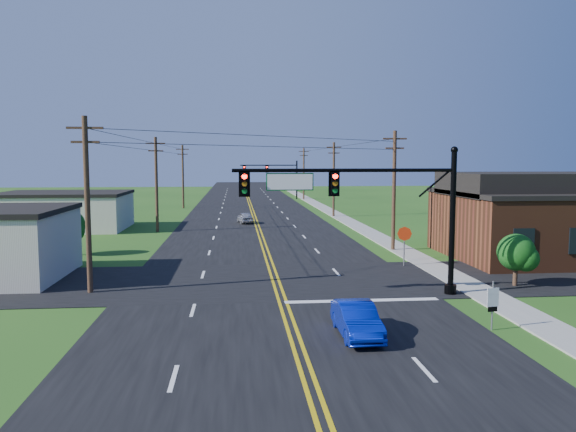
{
  "coord_description": "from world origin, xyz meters",
  "views": [
    {
      "loc": [
        -2.02,
        -19.09,
        6.76
      ],
      "look_at": [
        0.69,
        10.0,
        3.88
      ],
      "focal_mm": 35.0,
      "sensor_mm": 36.0,
      "label": 1
    }
  ],
  "objects": [
    {
      "name": "utility_pole_left_b",
      "position": [
        -9.5,
        35.0,
        4.72
      ],
      "size": [
        1.8,
        0.28,
        9.0
      ],
      "color": "#3C261B",
      "rests_on": "ground"
    },
    {
      "name": "utility_pole_left_c",
      "position": [
        -9.5,
        62.0,
        4.72
      ],
      "size": [
        1.8,
        0.28,
        9.0
      ],
      "color": "#3C261B",
      "rests_on": "ground"
    },
    {
      "name": "distant_car",
      "position": [
        -1.03,
        41.56,
        0.59
      ],
      "size": [
        1.94,
        3.66,
        1.19
      ],
      "primitive_type": "imported",
      "rotation": [
        0.0,
        0.0,
        3.3
      ],
      "color": "#ADADB2",
      "rests_on": "ground"
    },
    {
      "name": "shrub_corner",
      "position": [
        13.0,
        9.5,
        1.85
      ],
      "size": [
        2.0,
        2.0,
        2.86
      ],
      "color": "#3C261B",
      "rests_on": "ground"
    },
    {
      "name": "utility_pole_right_b",
      "position": [
        9.8,
        48.0,
        4.72
      ],
      "size": [
        1.8,
        0.28,
        9.0
      ],
      "color": "#3C261B",
      "rests_on": "ground"
    },
    {
      "name": "signal_mast_main",
      "position": [
        4.34,
        8.0,
        4.75
      ],
      "size": [
        11.3,
        0.6,
        7.48
      ],
      "color": "black",
      "rests_on": "ground"
    },
    {
      "name": "brick_building",
      "position": [
        20.0,
        18.0,
        2.35
      ],
      "size": [
        14.2,
        11.2,
        4.7
      ],
      "color": "brown",
      "rests_on": "ground"
    },
    {
      "name": "tree_right_back",
      "position": [
        16.0,
        26.0,
        2.6
      ],
      "size": [
        3.0,
        3.0,
        4.1
      ],
      "color": "#3C261B",
      "rests_on": "ground"
    },
    {
      "name": "road_main",
      "position": [
        0.0,
        50.0,
        0.02
      ],
      "size": [
        16.0,
        220.0,
        0.04
      ],
      "primitive_type": "cube",
      "color": "black",
      "rests_on": "ground"
    },
    {
      "name": "sidewalk",
      "position": [
        10.5,
        40.0,
        0.04
      ],
      "size": [
        2.0,
        160.0,
        0.08
      ],
      "primitive_type": "cube",
      "color": "gray",
      "rests_on": "ground"
    },
    {
      "name": "utility_pole_right_a",
      "position": [
        9.8,
        22.0,
        4.72
      ],
      "size": [
        1.8,
        0.28,
        9.0
      ],
      "color": "#3C261B",
      "rests_on": "ground"
    },
    {
      "name": "road_cross",
      "position": [
        0.0,
        12.0,
        0.02
      ],
      "size": [
        70.0,
        10.0,
        0.04
      ],
      "primitive_type": "cube",
      "color": "black",
      "rests_on": "ground"
    },
    {
      "name": "ground",
      "position": [
        0.0,
        0.0,
        0.0
      ],
      "size": [
        260.0,
        260.0,
        0.0
      ],
      "primitive_type": "plane",
      "color": "#214B15",
      "rests_on": "ground"
    },
    {
      "name": "cream_bldg_far",
      "position": [
        -19.0,
        38.0,
        1.86
      ],
      "size": [
        12.2,
        9.2,
        3.7
      ],
      "color": "beige",
      "rests_on": "ground"
    },
    {
      "name": "utility_pole_left_a",
      "position": [
        -9.5,
        10.0,
        4.72
      ],
      "size": [
        1.8,
        0.28,
        9.0
      ],
      "color": "#3C261B",
      "rests_on": "ground"
    },
    {
      "name": "tree_left",
      "position": [
        -14.0,
        22.0,
        2.16
      ],
      "size": [
        2.4,
        2.4,
        3.37
      ],
      "color": "#3C261B",
      "rests_on": "ground"
    },
    {
      "name": "blue_car",
      "position": [
        2.57,
        1.65,
        0.64
      ],
      "size": [
        1.41,
        3.93,
        1.29
      ],
      "primitive_type": "imported",
      "rotation": [
        0.0,
        0.0,
        0.01
      ],
      "color": "#071BA6",
      "rests_on": "ground"
    },
    {
      "name": "signal_mast_far",
      "position": [
        4.44,
        80.0,
        4.55
      ],
      "size": [
        10.98,
        0.6,
        7.48
      ],
      "color": "black",
      "rests_on": "ground"
    },
    {
      "name": "route_sign",
      "position": [
        8.15,
        1.97,
        1.16
      ],
      "size": [
        0.5,
        0.1,
        2.0
      ],
      "rotation": [
        0.0,
        0.0,
        0.12
      ],
      "color": "slate",
      "rests_on": "ground"
    },
    {
      "name": "utility_pole_right_c",
      "position": [
        9.8,
        78.0,
        4.72
      ],
      "size": [
        1.8,
        0.28,
        9.0
      ],
      "color": "#3C261B",
      "rests_on": "ground"
    },
    {
      "name": "stop_sign",
      "position": [
        8.71,
        15.64,
        1.86
      ],
      "size": [
        0.9,
        0.29,
        2.58
      ],
      "rotation": [
        0.0,
        0.0,
        -0.27
      ],
      "color": "slate",
      "rests_on": "ground"
    }
  ]
}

